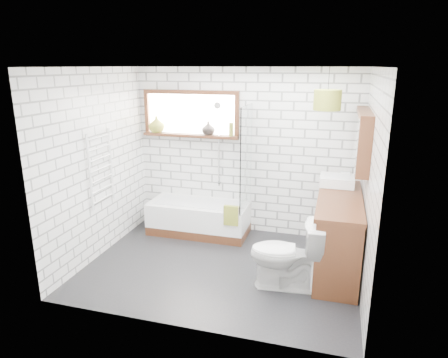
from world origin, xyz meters
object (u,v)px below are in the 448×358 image
(toilet, at_px, (286,254))
(pendant, at_px, (327,100))
(bathtub, at_px, (199,218))
(vanity, at_px, (338,233))
(basin, at_px, (337,181))

(toilet, distance_m, pendant, 1.99)
(bathtub, relative_size, vanity, 0.90)
(bathtub, distance_m, toilet, 1.94)
(bathtub, height_order, pendant, pendant)
(vanity, distance_m, basin, 0.74)
(bathtub, xyz_separation_m, vanity, (2.07, -0.58, 0.23))
(basin, bearing_deg, vanity, -83.16)
(basin, bearing_deg, bathtub, 177.86)
(vanity, bearing_deg, pendant, 125.24)
(toilet, height_order, pendant, pendant)
(toilet, bearing_deg, pendant, 157.03)
(bathtub, relative_size, basin, 3.42)
(toilet, relative_size, pendant, 2.44)
(basin, xyz_separation_m, pendant, (-0.19, -0.14, 1.08))
(bathtub, height_order, toilet, toilet)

